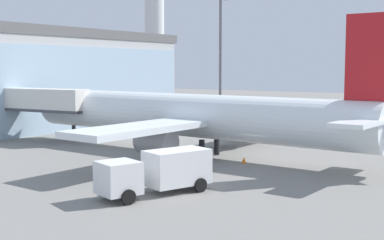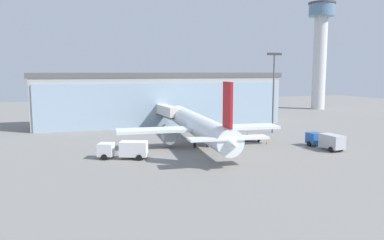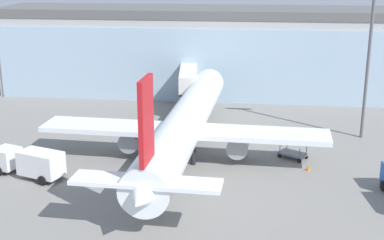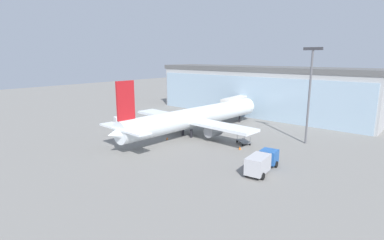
# 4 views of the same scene
# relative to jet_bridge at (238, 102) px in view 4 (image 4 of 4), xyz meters

# --- Properties ---
(ground) EXTENTS (240.00, 240.00, 0.00)m
(ground) POSITION_rel_jet_bridge_xyz_m (0.84, -26.38, -4.20)
(ground) COLOR gray
(terminal_building) EXTENTS (59.75, 12.85, 12.71)m
(terminal_building) POSITION_rel_jet_bridge_xyz_m (0.84, 8.99, 2.15)
(terminal_building) COLOR #AAAAAA
(terminal_building) RESTS_ON ground
(jet_bridge) EXTENTS (3.52, 13.57, 5.57)m
(jet_bridge) POSITION_rel_jet_bridge_xyz_m (0.00, 0.00, 0.00)
(jet_bridge) COLOR silver
(jet_bridge) RESTS_ON ground
(apron_light_mast) EXTENTS (3.20, 0.40, 16.87)m
(apron_light_mast) POSITION_rel_jet_bridge_xyz_m (21.06, -10.71, 5.93)
(apron_light_mast) COLOR #59595E
(apron_light_mast) RESTS_ON ground
(airplane) EXTENTS (28.85, 39.68, 11.65)m
(airplane) POSITION_rel_jet_bridge_xyz_m (1.84, -18.93, -0.73)
(airplane) COLOR white
(airplane) RESTS_ON ground
(catering_truck) EXTENTS (7.62, 4.51, 2.65)m
(catering_truck) POSITION_rel_jet_bridge_xyz_m (-11.88, -25.88, -2.74)
(catering_truck) COLOR silver
(catering_truck) RESTS_ON ground
(fuel_truck) EXTENTS (3.19, 7.51, 2.65)m
(fuel_truck) POSITION_rel_jet_bridge_xyz_m (21.53, -28.29, -2.74)
(fuel_truck) COLOR #2659A5
(fuel_truck) RESTS_ON ground
(baggage_cart) EXTENTS (3.22, 2.87, 1.50)m
(baggage_cart) POSITION_rel_jet_bridge_xyz_m (12.81, -18.41, -3.70)
(baggage_cart) COLOR slate
(baggage_cart) RESTS_ON ground
(safety_cone_nose) EXTENTS (0.36, 0.36, 0.55)m
(safety_cone_nose) POSITION_rel_jet_bridge_xyz_m (0.41, -25.23, -3.93)
(safety_cone_nose) COLOR orange
(safety_cone_nose) RESTS_ON ground
(safety_cone_wingtip) EXTENTS (0.36, 0.36, 0.55)m
(safety_cone_wingtip) POSITION_rel_jet_bridge_xyz_m (14.03, -21.60, -3.93)
(safety_cone_wingtip) COLOR orange
(safety_cone_wingtip) RESTS_ON ground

